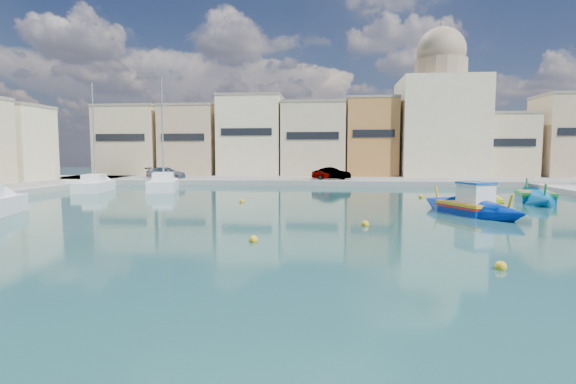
% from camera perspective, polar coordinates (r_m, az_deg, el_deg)
% --- Properties ---
extents(ground, '(160.00, 160.00, 0.00)m').
position_cam_1_polar(ground, '(19.28, 15.68, -5.90)').
color(ground, '#123236').
rests_on(ground, ground).
extents(north_quay, '(80.00, 8.00, 0.60)m').
position_cam_1_polar(north_quay, '(50.85, 9.40, 1.34)').
color(north_quay, gray).
rests_on(north_quay, ground).
extents(north_townhouses, '(83.20, 7.87, 10.19)m').
position_cam_1_polar(north_townhouses, '(58.87, 15.53, 6.30)').
color(north_townhouses, '#C7B389').
rests_on(north_townhouses, ground).
extents(church_block, '(10.00, 10.00, 19.10)m').
position_cam_1_polar(church_block, '(60.33, 18.65, 9.44)').
color(church_block, beige).
rests_on(church_block, ground).
extents(parked_cars, '(23.01, 1.99, 1.32)m').
position_cam_1_polar(parked_cars, '(49.77, -3.21, 2.40)').
color(parked_cars, '#4C1919').
rests_on(parked_cars, north_quay).
extents(luzzu_blue_cabin, '(5.37, 8.29, 2.92)m').
position_cam_1_polar(luzzu_blue_cabin, '(28.11, 22.06, -1.92)').
color(luzzu_blue_cabin, '#00279E').
rests_on(luzzu_blue_cabin, ground).
extents(luzzu_cyan_mid, '(4.10, 9.32, 2.68)m').
position_cam_1_polar(luzzu_cyan_mid, '(37.23, 28.83, -0.65)').
color(luzzu_cyan_mid, '#005AA5').
rests_on(luzzu_cyan_mid, ground).
extents(luzzu_green, '(3.68, 9.01, 2.76)m').
position_cam_1_polar(luzzu_green, '(31.16, 23.08, -1.41)').
color(luzzu_green, '#0A714C').
rests_on(luzzu_green, ground).
extents(yacht_north, '(4.54, 8.78, 11.28)m').
position_cam_1_polar(yacht_north, '(45.09, -15.32, 0.92)').
color(yacht_north, white).
rests_on(yacht_north, ground).
extents(yacht_midnorth, '(3.50, 7.72, 10.57)m').
position_cam_1_polar(yacht_midnorth, '(45.83, -22.74, 0.74)').
color(yacht_midnorth, white).
rests_on(yacht_midnorth, ground).
extents(mooring_buoys, '(26.89, 22.09, 0.36)m').
position_cam_1_polar(mooring_buoys, '(24.56, 15.12, -3.34)').
color(mooring_buoys, gold).
rests_on(mooring_buoys, ground).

